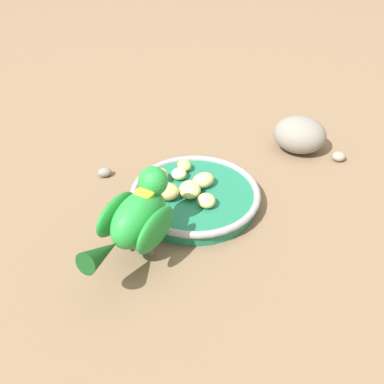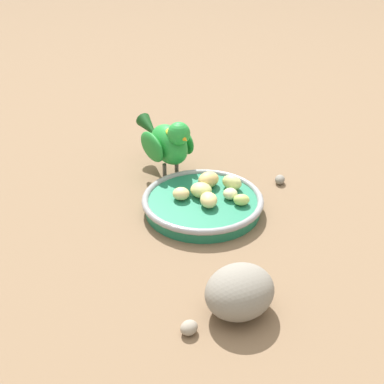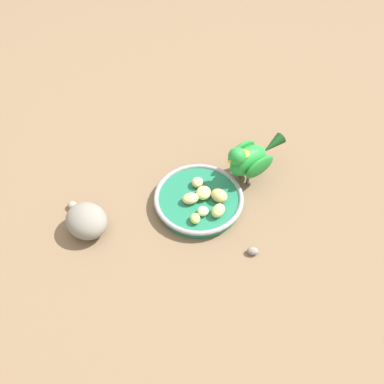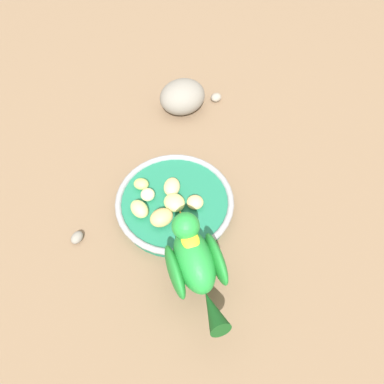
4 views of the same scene
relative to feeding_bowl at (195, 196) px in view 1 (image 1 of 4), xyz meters
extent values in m
plane|color=#7A6047|center=(-0.01, -0.02, -0.01)|extent=(4.00, 4.00, 0.00)
cylinder|color=#1E7251|center=(0.00, 0.00, 0.00)|extent=(0.19, 0.19, 0.02)
torus|color=#93969B|center=(0.00, 0.00, 0.01)|extent=(0.20, 0.20, 0.01)
ellipsoid|color=tan|center=(-0.04, 0.00, 0.02)|extent=(0.05, 0.05, 0.03)
ellipsoid|color=#E5C67F|center=(0.01, -0.03, 0.02)|extent=(0.03, 0.04, 0.02)
ellipsoid|color=#C6D17A|center=(-0.05, 0.04, 0.02)|extent=(0.04, 0.04, 0.02)
ellipsoid|color=beige|center=(-0.02, 0.04, 0.02)|extent=(0.03, 0.03, 0.02)
ellipsoid|color=#E5C67F|center=(0.02, 0.01, 0.02)|extent=(0.04, 0.04, 0.02)
ellipsoid|color=#B2CC66|center=(0.00, 0.06, 0.02)|extent=(0.03, 0.03, 0.02)
ellipsoid|color=#C6D17A|center=(-0.01, -0.01, 0.02)|extent=(0.04, 0.04, 0.02)
cylinder|color=#59544C|center=(-0.10, -0.08, 0.00)|extent=(0.01, 0.01, 0.03)
cylinder|color=#59544C|center=(-0.08, -0.09, 0.00)|extent=(0.01, 0.01, 0.03)
ellipsoid|color=green|center=(-0.10, -0.09, 0.05)|extent=(0.11, 0.11, 0.07)
ellipsoid|color=#1E7F2D|center=(-0.12, -0.07, 0.05)|extent=(0.07, 0.07, 0.05)
ellipsoid|color=#1E7F2D|center=(-0.08, -0.11, 0.05)|extent=(0.07, 0.07, 0.05)
cone|color=#144719|center=(-0.15, -0.14, 0.05)|extent=(0.06, 0.06, 0.04)
sphere|color=green|center=(-0.07, -0.06, 0.08)|extent=(0.05, 0.05, 0.04)
cone|color=orange|center=(-0.06, -0.05, 0.08)|extent=(0.02, 0.02, 0.01)
ellipsoid|color=yellow|center=(-0.08, -0.08, 0.08)|extent=(0.04, 0.04, 0.01)
ellipsoid|color=gray|center=(0.22, 0.11, 0.02)|extent=(0.12, 0.12, 0.06)
ellipsoid|color=gray|center=(-0.13, 0.11, -0.01)|extent=(0.02, 0.02, 0.02)
ellipsoid|color=gray|center=(0.27, 0.06, -0.01)|extent=(0.03, 0.03, 0.02)
camera|label=1|loc=(-0.14, -0.54, 0.43)|focal=43.41mm
camera|label=2|loc=(0.74, 0.20, 0.47)|focal=51.97mm
camera|label=3|loc=(-0.07, 0.53, 0.68)|focal=36.89mm
camera|label=4|loc=(-0.29, -0.19, 0.54)|focal=36.19mm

